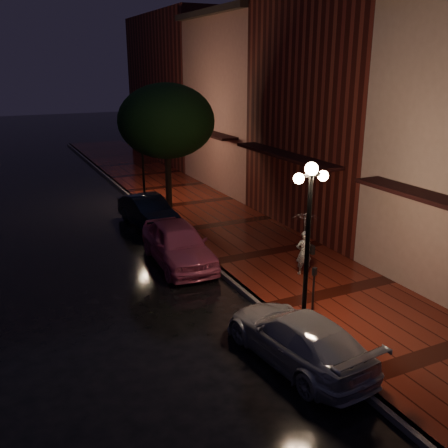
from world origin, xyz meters
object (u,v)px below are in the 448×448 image
silver_car (297,338)px  parking_meter (314,285)px  pink_car (178,244)px  streetlamp_far (142,152)px  woman_with_umbrella (305,234)px  streetlamp_near (308,237)px  street_tree (167,123)px  navy_car (148,211)px

silver_car → parking_meter: 2.32m
pink_car → parking_meter: bearing=-66.6°
streetlamp_far → woman_with_umbrella: size_ratio=2.10×
silver_car → woman_with_umbrella: (2.85, 3.92, 0.90)m
streetlamp_far → parking_meter: (0.65, -13.49, -1.66)m
streetlamp_near → street_tree: size_ratio=0.74×
streetlamp_far → street_tree: street_tree is taller
pink_car → navy_car: (0.37, 4.60, -0.10)m
streetlamp_near → silver_car: (-0.95, -1.13, -1.99)m
navy_car → streetlamp_near: bearing=-90.8°
streetlamp_far → navy_car: (-0.95, -3.68, -1.95)m
street_tree → parking_meter: 10.99m
navy_car → pink_car: bearing=-100.7°
streetlamp_near → pink_car: bearing=103.0°
street_tree → woman_with_umbrella: bearing=-78.7°
streetlamp_near → navy_car: streetlamp_near is taller
street_tree → navy_car: street_tree is taller
streetlamp_far → pink_car: size_ratio=0.98×
street_tree → woman_with_umbrella: size_ratio=2.83×
streetlamp_near → navy_car: 10.55m
streetlamp_far → street_tree: size_ratio=0.74×
woman_with_umbrella → street_tree: bearing=-66.8°
pink_car → silver_car: size_ratio=1.04×
pink_car → navy_car: size_ratio=1.11×
navy_car → streetlamp_far: bearing=69.4°
silver_car → woman_with_umbrella: 4.93m
streetlamp_far → silver_car: bearing=-93.6°
navy_car → parking_meter: (1.60, -9.81, 0.29)m
streetlamp_far → street_tree: bearing=-85.1°
pink_car → parking_meter: pink_car is taller
silver_car → parking_meter: bearing=-140.3°
streetlamp_near → street_tree: 11.12m
woman_with_umbrella → parking_meter: size_ratio=1.57×
parking_meter → streetlamp_near: bearing=-163.5°
pink_car → woman_with_umbrella: (3.22, -2.92, 0.76)m
streetlamp_near → navy_car: (-0.95, 10.32, -1.95)m
street_tree → pink_car: street_tree is taller
woman_with_umbrella → parking_meter: 2.66m
silver_car → street_tree: bearing=-101.7°
streetlamp_far → silver_car: (-0.95, -15.13, -1.99)m
navy_car → woman_with_umbrella: bearing=-75.4°
streetlamp_near → streetlamp_far: 14.00m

